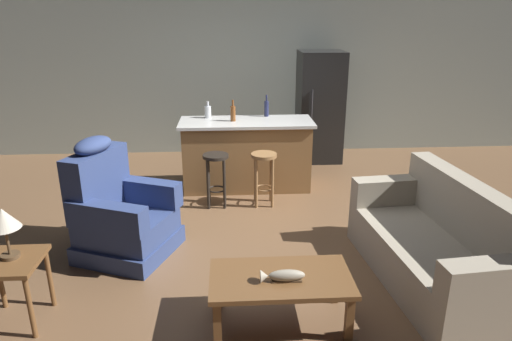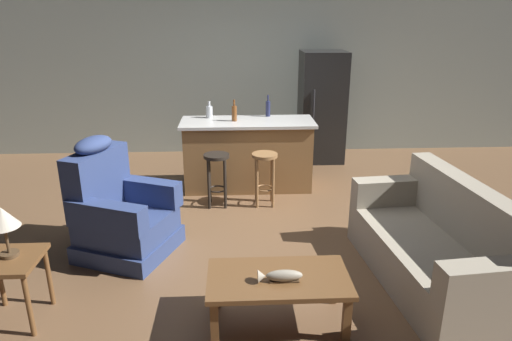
{
  "view_description": "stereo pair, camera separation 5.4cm",
  "coord_description": "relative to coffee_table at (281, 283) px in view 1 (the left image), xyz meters",
  "views": [
    {
      "loc": [
        -0.24,
        -4.65,
        2.36
      ],
      "look_at": [
        0.04,
        -0.1,
        0.75
      ],
      "focal_mm": 32.0,
      "sensor_mm": 36.0,
      "label": 1
    },
    {
      "loc": [
        -0.18,
        -4.65,
        2.36
      ],
      "look_at": [
        0.04,
        -0.1,
        0.75
      ],
      "focal_mm": 32.0,
      "sensor_mm": 36.0,
      "label": 2
    }
  ],
  "objects": [
    {
      "name": "recliner_near_lamp",
      "position": [
        -1.49,
        1.23,
        0.06
      ],
      "size": [
        1.09,
        1.09,
        1.2
      ],
      "rotation": [
        0.0,
        0.0,
        -0.39
      ],
      "color": "navy",
      "rests_on": "ground_plane"
    },
    {
      "name": "back_wall",
      "position": [
        -0.14,
        4.75,
        0.94
      ],
      "size": [
        12.0,
        0.05,
        2.6
      ],
      "color": "#939E93",
      "rests_on": "ground_plane"
    },
    {
      "name": "ground_plane",
      "position": [
        -0.14,
        1.63,
        -0.36
      ],
      "size": [
        12.0,
        12.0,
        0.0
      ],
      "color": "brown"
    },
    {
      "name": "bottle_short_amber",
      "position": [
        -0.32,
        2.98,
        0.7
      ],
      "size": [
        0.07,
        0.07,
        0.29
      ],
      "color": "brown",
      "rests_on": "kitchen_island"
    },
    {
      "name": "end_table",
      "position": [
        -2.08,
        0.14,
        0.1
      ],
      "size": [
        0.48,
        0.48,
        0.56
      ],
      "color": "brown",
      "rests_on": "ground_plane"
    },
    {
      "name": "refrigerator",
      "position": [
        1.09,
        4.18,
        0.52
      ],
      "size": [
        0.7,
        0.69,
        1.76
      ],
      "color": "black",
      "rests_on": "ground_plane"
    },
    {
      "name": "bottle_tall_green",
      "position": [
        -0.66,
        3.19,
        0.67
      ],
      "size": [
        0.09,
        0.09,
        0.23
      ],
      "color": "silver",
      "rests_on": "kitchen_island"
    },
    {
      "name": "bar_stool_left",
      "position": [
        -0.55,
        2.35,
        0.11
      ],
      "size": [
        0.32,
        0.32,
        0.68
      ],
      "color": "black",
      "rests_on": "ground_plane"
    },
    {
      "name": "coffee_table",
      "position": [
        0.0,
        0.0,
        0.0
      ],
      "size": [
        1.1,
        0.6,
        0.42
      ],
      "color": "brown",
      "rests_on": "ground_plane"
    },
    {
      "name": "fish_figurine",
      "position": [
        0.0,
        -0.06,
        0.1
      ],
      "size": [
        0.34,
        0.1,
        0.1
      ],
      "color": "#4C3823",
      "rests_on": "coffee_table"
    },
    {
      "name": "kitchen_island",
      "position": [
        -0.14,
        2.98,
        0.11
      ],
      "size": [
        1.8,
        0.7,
        0.95
      ],
      "color": "olive",
      "rests_on": "ground_plane"
    },
    {
      "name": "bottle_wine_dark",
      "position": [
        0.15,
        3.24,
        0.7
      ],
      "size": [
        0.06,
        0.06,
        0.3
      ],
      "color": "#23284C",
      "rests_on": "kitchen_island"
    },
    {
      "name": "bar_stool_right",
      "position": [
        0.05,
        2.35,
        0.11
      ],
      "size": [
        0.32,
        0.32,
        0.68
      ],
      "color": "olive",
      "rests_on": "ground_plane"
    },
    {
      "name": "couch",
      "position": [
        1.48,
        0.5,
        -0.02
      ],
      "size": [
        1.02,
        1.97,
        0.94
      ],
      "rotation": [
        0.0,
        0.0,
        3.24
      ],
      "color": "#9E937F",
      "rests_on": "ground_plane"
    },
    {
      "name": "table_lamp",
      "position": [
        -2.07,
        0.17,
        0.5
      ],
      "size": [
        0.24,
        0.24,
        0.41
      ],
      "color": "#4C3823",
      "rests_on": "end_table"
    }
  ]
}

